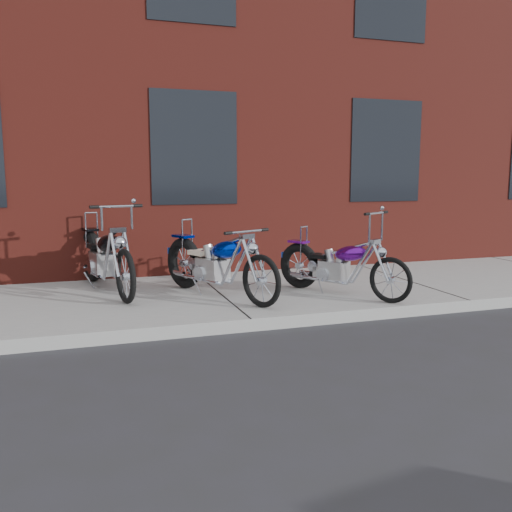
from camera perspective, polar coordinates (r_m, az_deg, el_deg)
name	(u,v)px	position (r m, az deg, el deg)	size (l,w,h in m)	color
ground	(251,332)	(6.22, -0.51, -7.98)	(120.00, 120.00, 0.00)	#2C2C31
sidewalk	(219,298)	(7.60, -3.94, -4.38)	(22.00, 3.00, 0.15)	gray
building_brick	(151,82)	(13.99, -10.97, 17.50)	(22.00, 10.00, 8.00)	maroon
chopper_purple	(339,268)	(7.45, 8.70, -1.22)	(1.15, 1.82, 1.16)	black
chopper_blue	(217,266)	(7.27, -4.15, -1.05)	(1.08, 2.13, 1.00)	black
chopper_third	(105,260)	(7.90, -15.57, -0.38)	(0.77, 2.41, 1.24)	black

